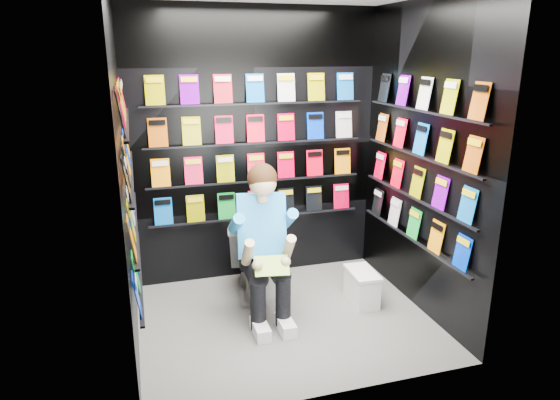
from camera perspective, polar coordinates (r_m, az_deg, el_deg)
name	(u,v)px	position (r m, az deg, el deg)	size (l,w,h in m)	color
floor	(285,320)	(4.35, 0.61, -13.53)	(2.40, 2.40, 0.00)	slate
wall_back	(255,148)	(4.81, -2.86, 5.99)	(2.40, 0.04, 2.60)	black
wall_front	(336,208)	(2.96, 6.36, -0.90)	(2.40, 0.04, 2.60)	black
wall_left	(124,182)	(3.70, -17.39, 2.02)	(0.04, 2.00, 2.60)	black
wall_right	(422,161)	(4.36, 15.95, 4.27)	(0.04, 2.00, 2.60)	black
comics_back	(256,148)	(4.78, -2.77, 5.99)	(2.10, 0.06, 1.37)	red
comics_left	(128,181)	(3.70, -16.93, 2.13)	(0.06, 1.70, 1.37)	red
comics_right	(419,161)	(4.35, 15.62, 4.32)	(0.06, 1.70, 1.37)	red
toilet	(251,256)	(4.66, -3.36, -6.37)	(0.42, 0.75, 0.73)	white
longbox	(362,288)	(4.61, 9.32, -9.92)	(0.21, 0.37, 0.28)	white
longbox_lid	(363,273)	(4.55, 9.41, -8.19)	(0.22, 0.39, 0.03)	white
reader	(260,226)	(4.16, -2.26, -3.03)	(0.54, 0.79, 1.46)	#267FCB
held_comic	(272,266)	(3.93, -0.95, -7.52)	(0.27, 0.01, 0.19)	#199322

